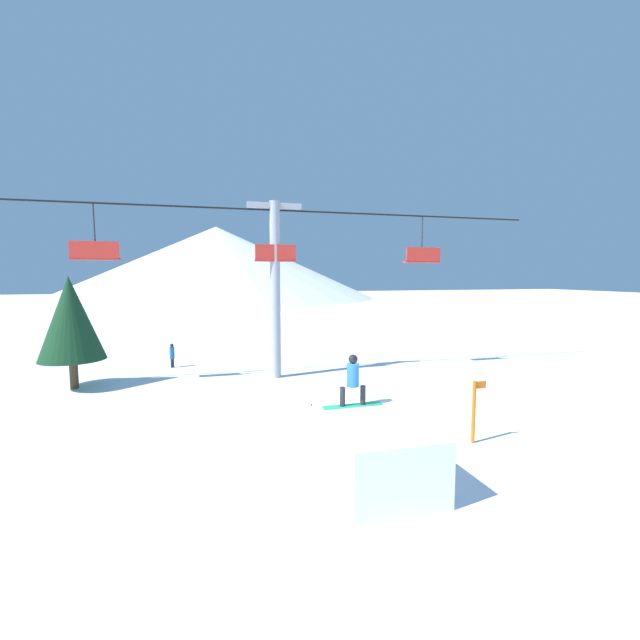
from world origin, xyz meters
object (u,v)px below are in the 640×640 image
(distant_skier, at_px, (172,355))
(pine_tree_near, at_px, (70,318))
(snow_ramp, at_px, (374,450))
(snowboarder, at_px, (353,381))
(trail_marker, at_px, (474,410))

(distant_skier, bearing_deg, pine_tree_near, -138.96)
(snow_ramp, bearing_deg, snowboarder, 96.47)
(snowboarder, bearing_deg, trail_marker, 3.31)
(pine_tree_near, relative_size, distant_skier, 3.77)
(snowboarder, relative_size, pine_tree_near, 0.33)
(snowboarder, height_order, trail_marker, snowboarder)
(snowboarder, xyz_separation_m, distant_skier, (-5.09, 12.74, -1.39))
(trail_marker, height_order, distant_skier, trail_marker)
(snowboarder, distance_m, pine_tree_near, 12.99)
(pine_tree_near, distance_m, distant_skier, 5.31)
(pine_tree_near, bearing_deg, snowboarder, -47.67)
(trail_marker, distance_m, distant_skier, 15.28)
(snowboarder, bearing_deg, snow_ramp, -83.53)
(distant_skier, bearing_deg, trail_marker, -55.11)
(pine_tree_near, height_order, trail_marker, pine_tree_near)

